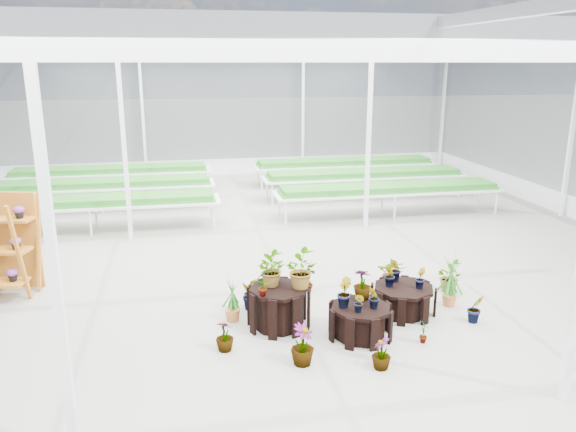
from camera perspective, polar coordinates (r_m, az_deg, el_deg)
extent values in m
plane|color=gray|center=(10.61, -0.78, -7.98)|extent=(24.00, 24.00, 0.00)
cylinder|color=black|center=(9.28, -0.96, -9.24)|extent=(1.31, 1.31, 0.68)
cylinder|color=black|center=(9.06, 7.34, -10.58)|extent=(1.11, 1.11, 0.52)
cylinder|color=black|center=(9.99, 11.60, -8.33)|extent=(1.42, 1.42, 0.48)
imported|color=#26671F|center=(9.15, -1.87, -5.47)|extent=(0.53, 0.58, 0.55)
imported|color=#26671F|center=(9.05, 1.13, -5.47)|extent=(0.59, 0.64, 0.61)
imported|color=#26671F|center=(9.32, -1.62, -5.43)|extent=(0.49, 0.45, 0.44)
imported|color=#26671F|center=(8.79, -2.59, -6.76)|extent=(0.28, 0.27, 0.44)
imported|color=#26671F|center=(8.82, 5.69, -7.72)|extent=(0.26, 0.30, 0.48)
imported|color=#26671F|center=(8.82, 8.75, -8.22)|extent=(0.21, 0.24, 0.37)
imported|color=#26671F|center=(9.12, 7.57, -6.84)|extent=(0.40, 0.40, 0.52)
imported|color=#26671F|center=(8.68, 7.25, -8.75)|extent=(0.20, 0.22, 0.32)
imported|color=#26671F|center=(9.77, 10.32, -6.00)|extent=(0.22, 0.25, 0.41)
imported|color=#26671F|center=(9.84, 13.26, -6.14)|extent=(0.23, 0.25, 0.36)
imported|color=#26671F|center=(10.01, 10.86, -5.39)|extent=(0.24, 0.28, 0.44)
imported|color=#26671F|center=(8.64, -6.44, -11.98)|extent=(0.38, 0.38, 0.49)
imported|color=#26671F|center=(9.90, -3.99, -8.07)|extent=(0.32, 0.36, 0.54)
imported|color=#26671F|center=(8.21, 1.49, -12.97)|extent=(0.48, 0.48, 0.61)
imported|color=#26671F|center=(8.24, 9.47, -13.58)|extent=(0.34, 0.34, 0.48)
imported|color=#26671F|center=(9.07, 13.64, -11.33)|extent=(0.14, 0.21, 0.39)
imported|color=#26671F|center=(9.96, 18.52, -8.86)|extent=(0.28, 0.23, 0.50)
imported|color=#26671F|center=(11.10, 15.97, -5.93)|extent=(0.56, 0.61, 0.57)
imported|color=#26671F|center=(10.94, 10.55, -5.77)|extent=(0.71, 0.68, 0.61)
imported|color=#26671F|center=(10.67, 2.19, -6.39)|extent=(0.32, 0.30, 0.50)
imported|color=#26671F|center=(10.04, -3.64, -7.68)|extent=(0.34, 0.28, 0.56)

